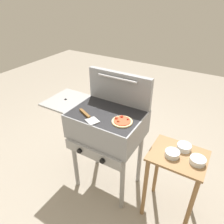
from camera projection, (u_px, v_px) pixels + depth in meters
ground_plane at (108, 182)px, 2.30m from camera, size 8.00×8.00×0.00m
grill at (106, 126)px, 1.91m from camera, size 0.96×0.53×0.90m
grill_lid_open at (119, 88)px, 1.91m from camera, size 0.63×0.08×0.30m
pizza_pepperoni at (122, 121)px, 1.70m from camera, size 0.17×0.17×0.04m
spatula at (88, 116)px, 1.76m from camera, size 0.26×0.16×0.02m
prep_table at (175, 173)px, 1.75m from camera, size 0.44×0.36×0.71m
topping_bowl_near at (198, 161)px, 1.56m from camera, size 0.12×0.12×0.04m
topping_bowl_far at (184, 147)px, 1.69m from camera, size 0.11×0.11×0.04m
topping_bowl_middle at (172, 154)px, 1.62m from camera, size 0.11×0.11×0.04m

